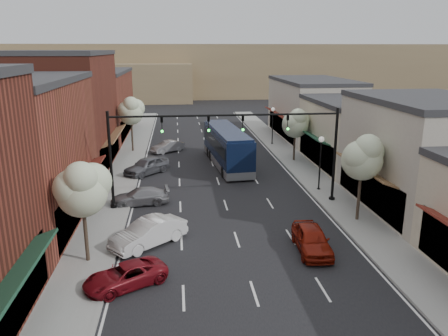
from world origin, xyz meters
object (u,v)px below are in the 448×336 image
object	(u,v)px
lamp_post_far	(273,120)
parked_car_a	(125,276)
tree_right_far	(296,122)
red_hatchback	(312,239)
parked_car_d	(147,166)
signal_mast_left	(145,145)
tree_left_far	(131,110)
signal_mast_right	(304,141)
coach_bus	(227,146)
parked_car_b	(149,233)
tree_left_near	(82,188)
tree_right_near	(363,156)
parked_car_c	(140,196)
lamp_post_near	(321,154)
parked_car_e	(168,147)

from	to	relation	value
lamp_post_far	parked_car_a	distance (m)	33.75
tree_right_far	red_hatchback	bearing A→B (deg)	-102.41
lamp_post_far	parked_car_d	distance (m)	18.00
parked_car_a	signal_mast_left	bearing A→B (deg)	147.77
tree_left_far	signal_mast_right	bearing A→B (deg)	-52.29
tree_right_far	coach_bus	bearing A→B (deg)	-173.85
parked_car_b	tree_left_near	bearing A→B (deg)	-98.97
signal_mast_left	tree_right_far	distance (m)	18.39
tree_right_near	parked_car_c	xyz separation A→B (m)	(-14.55, 4.88, -3.84)
lamp_post_near	parked_car_b	bearing A→B (deg)	-146.21
tree_left_near	parked_car_d	distance (m)	17.42
signal_mast_right	tree_right_far	size ratio (longest dim) A/B	1.51
signal_mast_left	parked_car_a	world-z (taller)	signal_mast_left
parked_car_d	signal_mast_right	bearing A→B (deg)	5.47
signal_mast_right	parked_car_d	bearing A→B (deg)	143.02
red_hatchback	parked_car_b	size ratio (longest dim) A/B	0.92
red_hatchback	tree_right_near	bearing A→B (deg)	44.93
signal_mast_left	tree_right_far	bearing A→B (deg)	40.54
tree_right_far	tree_right_near	bearing A→B (deg)	-90.00
parked_car_a	parked_car_c	distance (m)	11.51
tree_left_near	tree_left_far	bearing A→B (deg)	90.00
tree_right_far	parked_car_d	distance (m)	15.20
signal_mast_right	lamp_post_near	world-z (taller)	signal_mast_right
tree_right_near	tree_left_far	size ratio (longest dim) A/B	0.97
tree_left_near	lamp_post_far	xyz separation A→B (m)	(16.05, 28.06, -1.22)
tree_left_far	lamp_post_near	bearing A→B (deg)	-43.89
tree_left_near	lamp_post_near	world-z (taller)	tree_left_near
parked_car_b	parked_car_c	distance (m)	7.08
tree_right_near	parked_car_e	world-z (taller)	tree_right_near
lamp_post_near	tree_right_far	bearing A→B (deg)	86.69
lamp_post_near	parked_car_e	xyz separation A→B (m)	(-12.26, 14.99, -2.38)
lamp_post_near	parked_car_e	bearing A→B (deg)	129.29
signal_mast_right	tree_right_far	distance (m)	12.27
signal_mast_left	lamp_post_far	world-z (taller)	signal_mast_left
signal_mast_right	parked_car_a	xyz separation A→B (m)	(-11.66, -10.68, -4.07)
red_hatchback	parked_car_b	bearing A→B (deg)	172.30
coach_bus	red_hatchback	distance (m)	19.36
coach_bus	parked_car_e	size ratio (longest dim) A/B	3.15
lamp_post_near	parked_car_a	size ratio (longest dim) A/B	1.11
signal_mast_left	parked_car_a	bearing A→B (deg)	-92.26
tree_left_far	tree_left_near	bearing A→B (deg)	-90.00
tree_left_far	lamp_post_near	distance (m)	22.33
parked_car_b	signal_mast_right	bearing A→B (deg)	79.50
tree_left_near	lamp_post_near	xyz separation A→B (m)	(16.05, 10.56, -1.22)
signal_mast_right	tree_left_near	distance (m)	16.05
lamp_post_far	coach_bus	distance (m)	10.96
parked_car_a	parked_car_b	distance (m)	4.59
parked_car_e	parked_car_c	bearing A→B (deg)	-42.93
red_hatchback	parked_car_e	xyz separation A→B (m)	(-8.43, 25.44, -0.10)
signal_mast_left	parked_car_b	xyz separation A→B (m)	(0.44, -6.18, -3.85)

